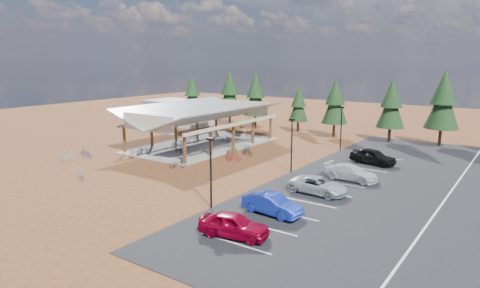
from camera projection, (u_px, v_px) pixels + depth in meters
ground at (236, 169)px, 41.68m from camera, size 140.00×140.00×0.00m
asphalt_lot at (449, 195)px, 33.64m from camera, size 27.00×44.00×0.04m
concrete_pad at (203, 145)px, 52.93m from camera, size 10.60×18.60×0.10m
bike_pavilion at (203, 115)px, 52.18m from camera, size 11.65×19.40×4.97m
outbuilding at (180, 112)px, 69.25m from camera, size 11.00×7.00×3.90m
lamp_post_0 at (211, 168)px, 30.26m from camera, size 0.50×0.25×5.14m
lamp_post_1 at (292, 141)px, 39.87m from camera, size 0.50×0.25×5.14m
lamp_post_2 at (341, 125)px, 49.49m from camera, size 0.50×0.25×5.14m
trash_bin_0 at (229, 154)px, 45.90m from camera, size 0.60×0.60×0.90m
trash_bin_1 at (234, 152)px, 47.06m from camera, size 0.60×0.60×0.90m
pine_0 at (192, 93)px, 72.37m from camera, size 3.34×3.34×7.78m
pine_1 at (230, 92)px, 68.81m from camera, size 3.71×3.71×8.65m
pine_2 at (256, 95)px, 64.55m from camera, size 3.65×3.65×8.50m
pine_3 at (298, 104)px, 61.87m from camera, size 2.83×2.83×6.60m
pine_4 at (335, 101)px, 57.32m from camera, size 3.45×3.45×8.03m
pine_5 at (391, 104)px, 53.67m from camera, size 3.48×3.48×8.11m
pine_6 at (443, 100)px, 51.01m from camera, size 3.98×3.98×9.28m
bike_0 at (144, 150)px, 47.75m from camera, size 1.75×0.64×0.91m
bike_1 at (178, 144)px, 50.52m from camera, size 1.93×0.92×1.12m
bike_2 at (192, 138)px, 54.71m from camera, size 1.87×0.87×0.95m
bike_3 at (212, 133)px, 58.11m from camera, size 1.57×0.51×0.93m
bike_4 at (179, 149)px, 48.23m from camera, size 1.65×0.88×0.83m
bike_5 at (207, 148)px, 48.17m from camera, size 1.70×0.49×1.02m
bike_6 at (225, 139)px, 54.07m from camera, size 1.98×1.01×0.99m
bike_7 at (249, 133)px, 58.20m from camera, size 1.69×0.94×0.98m
bike_8 at (136, 154)px, 46.23m from camera, size 0.86×1.84×0.93m
bike_9 at (68, 156)px, 45.05m from camera, size 1.11×1.76×1.02m
bike_10 at (86, 153)px, 46.43m from camera, size 1.88×0.67×0.99m
bike_12 at (178, 163)px, 41.94m from camera, size 1.42×1.78×0.91m
bike_13 at (81, 173)px, 38.19m from camera, size 1.73×0.88×1.00m
bike_14 at (247, 148)px, 49.06m from camera, size 1.05×1.77×0.88m
bike_15 at (234, 157)px, 44.52m from camera, size 1.38×1.40×0.92m
bike_16 at (247, 152)px, 47.19m from camera, size 1.83×1.08×0.91m
car_0 at (234, 225)px, 25.65m from camera, size 4.59×2.57×1.48m
car_1 at (272, 204)px, 29.33m from camera, size 4.45×1.88×1.43m
car_2 at (318, 185)px, 33.89m from camera, size 4.85×2.39×1.33m
car_3 at (351, 173)px, 37.56m from camera, size 4.82×2.16×1.37m
car_4 at (373, 156)px, 43.33m from camera, size 4.82×2.52×1.57m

